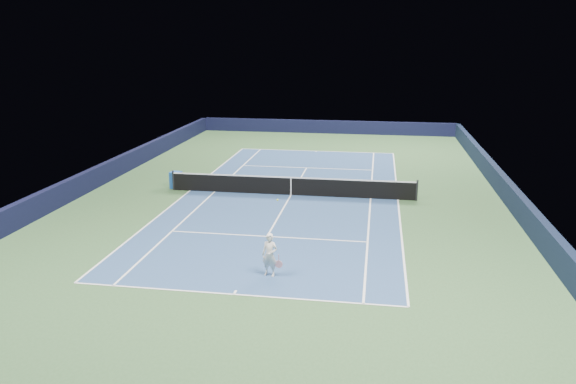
# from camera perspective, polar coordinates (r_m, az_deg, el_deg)

# --- Properties ---
(ground) EXTENTS (40.00, 40.00, 0.00)m
(ground) POSITION_cam_1_polar(r_m,az_deg,el_deg) (29.24, 0.31, -0.32)
(ground) COLOR #2F502C
(ground) RESTS_ON ground
(wall_far) EXTENTS (22.00, 0.35, 1.10)m
(wall_far) POSITION_cam_1_polar(r_m,az_deg,el_deg) (48.40, 3.95, 6.62)
(wall_far) COLOR black
(wall_far) RESTS_ON ground
(wall_right) EXTENTS (0.35, 40.00, 1.10)m
(wall_right) POSITION_cam_1_polar(r_m,az_deg,el_deg) (29.50, 21.57, -0.18)
(wall_right) COLOR black
(wall_right) RESTS_ON ground
(wall_left) EXTENTS (0.35, 40.00, 1.10)m
(wall_left) POSITION_cam_1_polar(r_m,az_deg,el_deg) (32.52, -18.90, 1.46)
(wall_left) COLOR black
(wall_left) RESTS_ON ground
(court_surface) EXTENTS (10.97, 23.77, 0.01)m
(court_surface) POSITION_cam_1_polar(r_m,az_deg,el_deg) (29.24, 0.31, -0.31)
(court_surface) COLOR navy
(court_surface) RESTS_ON ground
(baseline_far) EXTENTS (10.97, 0.08, 0.00)m
(baseline_far) POSITION_cam_1_polar(r_m,az_deg,el_deg) (40.71, 2.89, 4.18)
(baseline_far) COLOR white
(baseline_far) RESTS_ON ground
(baseline_near) EXTENTS (10.97, 0.08, 0.00)m
(baseline_near) POSITION_cam_1_polar(r_m,az_deg,el_deg) (18.31, -5.53, -10.31)
(baseline_near) COLOR white
(baseline_near) RESTS_ON ground
(sideline_doubles_right) EXTENTS (0.08, 23.77, 0.00)m
(sideline_doubles_right) POSITION_cam_1_polar(r_m,az_deg,el_deg) (28.94, 11.10, -0.76)
(sideline_doubles_right) COLOR white
(sideline_doubles_right) RESTS_ON ground
(sideline_doubles_left) EXTENTS (0.08, 23.77, 0.00)m
(sideline_doubles_left) POSITION_cam_1_polar(r_m,az_deg,el_deg) (30.54, -9.92, 0.15)
(sideline_doubles_left) COLOR white
(sideline_doubles_left) RESTS_ON ground
(sideline_singles_right) EXTENTS (0.08, 23.77, 0.00)m
(sideline_singles_right) POSITION_cam_1_polar(r_m,az_deg,el_deg) (28.92, 8.39, -0.65)
(sideline_singles_right) COLOR white
(sideline_singles_right) RESTS_ON ground
(sideline_singles_left) EXTENTS (0.08, 23.77, 0.00)m
(sideline_singles_left) POSITION_cam_1_polar(r_m,az_deg,el_deg) (30.12, -7.45, 0.04)
(sideline_singles_left) COLOR white
(sideline_singles_left) RESTS_ON ground
(service_line_far) EXTENTS (8.23, 0.08, 0.00)m
(service_line_far) POSITION_cam_1_polar(r_m,az_deg,el_deg) (35.38, 1.90, 2.48)
(service_line_far) COLOR white
(service_line_far) RESTS_ON ground
(service_line_near) EXTENTS (8.23, 0.08, 0.00)m
(service_line_near) POSITION_cam_1_polar(r_m,az_deg,el_deg) (23.24, -2.13, -4.53)
(service_line_near) COLOR white
(service_line_near) RESTS_ON ground
(center_service_line) EXTENTS (0.08, 12.80, 0.00)m
(center_service_line) POSITION_cam_1_polar(r_m,az_deg,el_deg) (29.24, 0.31, -0.30)
(center_service_line) COLOR white
(center_service_line) RESTS_ON ground
(center_mark_far) EXTENTS (0.08, 0.30, 0.00)m
(center_mark_far) POSITION_cam_1_polar(r_m,az_deg,el_deg) (40.56, 2.87, 4.14)
(center_mark_far) COLOR white
(center_mark_far) RESTS_ON ground
(center_mark_near) EXTENTS (0.08, 0.30, 0.00)m
(center_mark_near) POSITION_cam_1_polar(r_m,az_deg,el_deg) (18.44, -5.41, -10.11)
(center_mark_near) COLOR white
(center_mark_near) RESTS_ON ground
(tennis_net) EXTENTS (12.90, 0.10, 1.07)m
(tennis_net) POSITION_cam_1_polar(r_m,az_deg,el_deg) (29.11, 0.31, 0.64)
(tennis_net) COLOR black
(tennis_net) RESTS_ON ground
(sponsor_cube) EXTENTS (0.65, 0.59, 0.91)m
(sponsor_cube) POSITION_cam_1_polar(r_m,az_deg,el_deg) (31.09, -11.31, 1.21)
(sponsor_cube) COLOR #1D53B3
(sponsor_cube) RESTS_ON ground
(tennis_player) EXTENTS (0.76, 1.27, 2.47)m
(tennis_player) POSITION_cam_1_polar(r_m,az_deg,el_deg) (19.29, -1.86, -6.40)
(tennis_player) COLOR silver
(tennis_player) RESTS_ON ground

